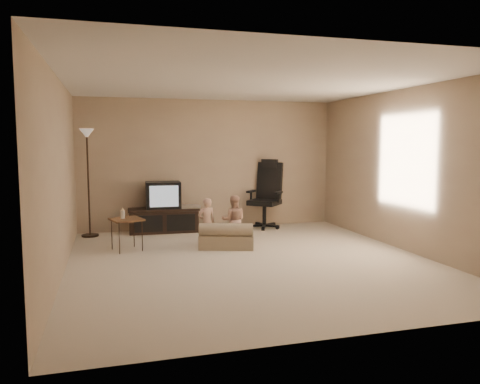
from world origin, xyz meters
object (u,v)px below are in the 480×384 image
object	(u,v)px
floor_lamp	(88,158)
tv_stand	(164,211)
child_sofa	(227,238)
toddler_right	(234,220)
side_table	(126,220)
toddler_left	(207,222)
office_chair	(266,203)

from	to	relation	value
floor_lamp	tv_stand	bearing A→B (deg)	2.43
child_sofa	toddler_right	bearing A→B (deg)	68.05
side_table	floor_lamp	size ratio (longest dim) A/B	0.35
toddler_left	toddler_right	world-z (taller)	toddler_right
side_table	toddler_left	xyz separation A→B (m)	(1.25, -0.07, -0.09)
floor_lamp	child_sofa	distance (m)	2.92
toddler_left	side_table	bearing A→B (deg)	-11.89
tv_stand	floor_lamp	world-z (taller)	floor_lamp
toddler_right	toddler_left	bearing A→B (deg)	14.03
toddler_left	toddler_right	distance (m)	0.45
floor_lamp	toddler_right	bearing A→B (deg)	-31.01
child_sofa	toddler_left	size ratio (longest dim) A/B	1.21
office_chair	side_table	size ratio (longest dim) A/B	1.99
office_chair	floor_lamp	size ratio (longest dim) A/B	0.70
floor_lamp	toddler_right	size ratio (longest dim) A/B	2.34
child_sofa	toddler_right	size ratio (longest dim) A/B	1.17
floor_lamp	toddler_right	world-z (taller)	floor_lamp
tv_stand	toddler_right	distance (m)	1.73
office_chair	toddler_right	size ratio (longest dim) A/B	1.64
toddler_left	child_sofa	bearing A→B (deg)	135.08
child_sofa	side_table	bearing A→B (deg)	-172.56
side_table	toddler_right	world-z (taller)	toddler_right
office_chair	toddler_right	distance (m)	1.70
tv_stand	floor_lamp	bearing A→B (deg)	-175.32
side_table	floor_lamp	world-z (taller)	floor_lamp
tv_stand	office_chair	size ratio (longest dim) A/B	0.99
floor_lamp	child_sofa	world-z (taller)	floor_lamp
tv_stand	side_table	size ratio (longest dim) A/B	1.98
toddler_right	tv_stand	bearing A→B (deg)	-41.98
tv_stand	toddler_right	xyz separation A→B (m)	(0.97, -1.44, 0.02)
side_table	toddler_right	distance (m)	1.71
side_table	toddler_left	bearing A→B (deg)	-3.35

